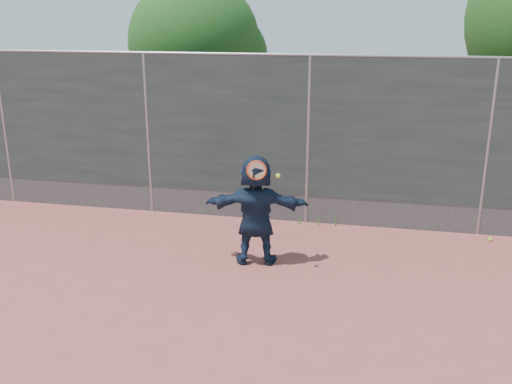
# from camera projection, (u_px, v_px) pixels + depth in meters

# --- Properties ---
(ground) EXTENTS (80.00, 80.00, 0.00)m
(ground) POSITION_uv_depth(u_px,v_px,m) (272.00, 316.00, 7.23)
(ground) COLOR #9E4C42
(ground) RESTS_ON ground
(player) EXTENTS (1.62, 0.71, 1.69)m
(player) POSITION_uv_depth(u_px,v_px,m) (256.00, 210.00, 8.56)
(player) COLOR #16263C
(player) RESTS_ON ground
(ball_ground) EXTENTS (0.07, 0.07, 0.07)m
(ball_ground) POSITION_uv_depth(u_px,v_px,m) (490.00, 239.00, 9.60)
(ball_ground) COLOR #CCEF35
(ball_ground) RESTS_ON ground
(fence) EXTENTS (20.00, 0.06, 3.03)m
(fence) POSITION_uv_depth(u_px,v_px,m) (308.00, 137.00, 10.03)
(fence) COLOR #38423D
(fence) RESTS_ON ground
(swing_action) EXTENTS (0.50, 0.17, 0.51)m
(swing_action) POSITION_uv_depth(u_px,v_px,m) (259.00, 172.00, 8.16)
(swing_action) COLOR #E44615
(swing_action) RESTS_ON ground
(tree_left) EXTENTS (3.15, 3.00, 4.53)m
(tree_left) POSITION_uv_depth(u_px,v_px,m) (202.00, 47.00, 13.03)
(tree_left) COLOR #382314
(tree_left) RESTS_ON ground
(weed_clump) EXTENTS (0.68, 0.07, 0.30)m
(weed_clump) POSITION_uv_depth(u_px,v_px,m) (321.00, 218.00, 10.30)
(weed_clump) COLOR #387226
(weed_clump) RESTS_ON ground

